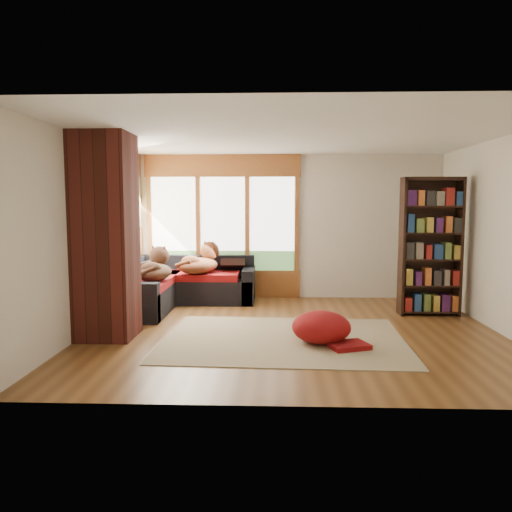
% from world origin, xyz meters
% --- Properties ---
extents(floor, '(5.50, 5.50, 0.00)m').
position_xyz_m(floor, '(0.00, 0.00, 0.00)').
color(floor, '#583518').
rests_on(floor, ground).
extents(ceiling, '(5.50, 5.50, 0.00)m').
position_xyz_m(ceiling, '(0.00, 0.00, 2.60)').
color(ceiling, white).
extents(wall_back, '(5.50, 0.04, 2.60)m').
position_xyz_m(wall_back, '(0.00, 2.50, 1.30)').
color(wall_back, silver).
rests_on(wall_back, ground).
extents(wall_front, '(5.50, 0.04, 2.60)m').
position_xyz_m(wall_front, '(0.00, -2.50, 1.30)').
color(wall_front, silver).
rests_on(wall_front, ground).
extents(wall_left, '(0.04, 5.00, 2.60)m').
position_xyz_m(wall_left, '(-2.75, 0.00, 1.30)').
color(wall_left, silver).
rests_on(wall_left, ground).
extents(wall_right, '(0.04, 5.00, 2.60)m').
position_xyz_m(wall_right, '(2.75, 0.00, 1.30)').
color(wall_right, silver).
rests_on(wall_right, ground).
extents(windows_back, '(2.82, 0.10, 1.90)m').
position_xyz_m(windows_back, '(-1.20, 2.47, 1.35)').
color(windows_back, '#945425').
rests_on(windows_back, wall_back).
extents(windows_left, '(0.10, 2.62, 1.90)m').
position_xyz_m(windows_left, '(-2.72, 1.20, 1.35)').
color(windows_left, '#945425').
rests_on(windows_left, wall_left).
extents(roller_blind, '(0.03, 0.72, 0.90)m').
position_xyz_m(roller_blind, '(-2.69, 2.03, 1.75)').
color(roller_blind, olive).
rests_on(roller_blind, wall_left).
extents(brick_chimney, '(0.70, 0.70, 2.60)m').
position_xyz_m(brick_chimney, '(-2.40, -0.35, 1.30)').
color(brick_chimney, '#471914').
rests_on(brick_chimney, ground).
extents(sectional_sofa, '(2.20, 2.20, 0.80)m').
position_xyz_m(sectional_sofa, '(-1.95, 1.70, 0.30)').
color(sectional_sofa, black).
rests_on(sectional_sofa, ground).
extents(area_rug, '(3.11, 2.43, 0.01)m').
position_xyz_m(area_rug, '(-0.13, -0.38, 0.01)').
color(area_rug, beige).
rests_on(area_rug, ground).
extents(bookshelf, '(0.91, 0.30, 2.12)m').
position_xyz_m(bookshelf, '(2.14, 1.11, 1.06)').
color(bookshelf, black).
rests_on(bookshelf, ground).
extents(pouf, '(0.94, 0.94, 0.39)m').
position_xyz_m(pouf, '(0.33, -0.53, 0.21)').
color(pouf, maroon).
rests_on(pouf, area_rug).
extents(dog_tan, '(0.89, 0.95, 0.47)m').
position_xyz_m(dog_tan, '(-1.51, 1.84, 0.77)').
color(dog_tan, brown).
rests_on(dog_tan, sectional_sofa).
extents(dog_brindle, '(0.55, 0.85, 0.45)m').
position_xyz_m(dog_brindle, '(-2.10, 1.03, 0.76)').
color(dog_brindle, black).
rests_on(dog_brindle, sectional_sofa).
extents(throw_pillows, '(1.98, 1.68, 0.45)m').
position_xyz_m(throw_pillows, '(-1.86, 1.75, 0.76)').
color(throw_pillows, black).
rests_on(throw_pillows, sectional_sofa).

